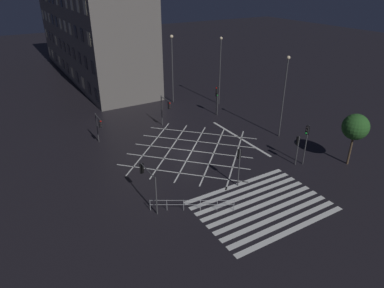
{
  "coord_description": "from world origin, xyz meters",
  "views": [
    {
      "loc": [
        -17.2,
        -29.21,
        17.69
      ],
      "look_at": [
        0.0,
        0.0,
        0.85
      ],
      "focal_mm": 32.0,
      "sensor_mm": 36.0,
      "label": 1
    }
  ],
  "objects_px": {
    "traffic_light_se_main": "(306,137)",
    "street_tree_near": "(356,127)",
    "traffic_light_median_south": "(239,160)",
    "traffic_light_nw_cross": "(99,124)",
    "traffic_light_ne_main": "(217,95)",
    "traffic_light_median_north": "(166,107)",
    "traffic_light_sw_cross": "(147,177)",
    "traffic_light_ne_cross": "(217,97)",
    "street_lamp_far": "(220,63)",
    "street_lamp_west": "(285,88)",
    "street_lamp_east": "(172,58)",
    "traffic_light_se_cross": "(297,144)"
  },
  "relations": [
    {
      "from": "traffic_light_ne_main",
      "to": "street_tree_near",
      "type": "distance_m",
      "value": 18.76
    },
    {
      "from": "traffic_light_median_south",
      "to": "street_lamp_west",
      "type": "distance_m",
      "value": 12.98
    },
    {
      "from": "traffic_light_median_north",
      "to": "traffic_light_se_cross",
      "type": "height_order",
      "value": "traffic_light_median_north"
    },
    {
      "from": "traffic_light_se_main",
      "to": "street_lamp_east",
      "type": "relative_size",
      "value": 0.44
    },
    {
      "from": "traffic_light_ne_cross",
      "to": "traffic_light_sw_cross",
      "type": "distance_m",
      "value": 21.98
    },
    {
      "from": "street_lamp_west",
      "to": "street_tree_near",
      "type": "relative_size",
      "value": 1.77
    },
    {
      "from": "street_lamp_east",
      "to": "traffic_light_ne_cross",
      "type": "bearing_deg",
      "value": -71.23
    },
    {
      "from": "street_lamp_east",
      "to": "street_lamp_far",
      "type": "distance_m",
      "value": 7.07
    },
    {
      "from": "street_lamp_west",
      "to": "traffic_light_median_south",
      "type": "bearing_deg",
      "value": -150.99
    },
    {
      "from": "traffic_light_se_main",
      "to": "street_lamp_far",
      "type": "bearing_deg",
      "value": -98.76
    },
    {
      "from": "traffic_light_median_south",
      "to": "street_lamp_east",
      "type": "height_order",
      "value": "street_lamp_east"
    },
    {
      "from": "traffic_light_median_south",
      "to": "traffic_light_nw_cross",
      "type": "relative_size",
      "value": 1.06
    },
    {
      "from": "traffic_light_nw_cross",
      "to": "street_lamp_far",
      "type": "xyz_separation_m",
      "value": [
        19.66,
        4.81,
        3.56
      ]
    },
    {
      "from": "traffic_light_sw_cross",
      "to": "traffic_light_se_cross",
      "type": "bearing_deg",
      "value": -95.17
    },
    {
      "from": "street_lamp_far",
      "to": "street_lamp_east",
      "type": "bearing_deg",
      "value": 141.88
    },
    {
      "from": "traffic_light_ne_cross",
      "to": "traffic_light_se_cross",
      "type": "relative_size",
      "value": 1.14
    },
    {
      "from": "traffic_light_median_north",
      "to": "traffic_light_ne_main",
      "type": "bearing_deg",
      "value": 94.52
    },
    {
      "from": "traffic_light_se_main",
      "to": "street_tree_near",
      "type": "distance_m",
      "value": 4.85
    },
    {
      "from": "street_lamp_west",
      "to": "street_lamp_far",
      "type": "height_order",
      "value": "street_lamp_far"
    },
    {
      "from": "traffic_light_se_cross",
      "to": "traffic_light_median_north",
      "type": "bearing_deg",
      "value": 26.17
    },
    {
      "from": "traffic_light_median_north",
      "to": "street_lamp_west",
      "type": "xyz_separation_m",
      "value": [
        10.76,
        -8.97,
        3.06
      ]
    },
    {
      "from": "traffic_light_sw_cross",
      "to": "street_lamp_far",
      "type": "relative_size",
      "value": 0.36
    },
    {
      "from": "traffic_light_ne_cross",
      "to": "traffic_light_median_north",
      "type": "xyz_separation_m",
      "value": [
        -8.19,
        -0.81,
        0.35
      ]
    },
    {
      "from": "traffic_light_nw_cross",
      "to": "traffic_light_sw_cross",
      "type": "bearing_deg",
      "value": 0.5
    },
    {
      "from": "traffic_light_median_south",
      "to": "street_lamp_west",
      "type": "xyz_separation_m",
      "value": [
        10.97,
        6.09,
        3.32
      ]
    },
    {
      "from": "street_tree_near",
      "to": "traffic_light_median_north",
      "type": "bearing_deg",
      "value": 124.53
    },
    {
      "from": "street_lamp_east",
      "to": "street_tree_near",
      "type": "xyz_separation_m",
      "value": [
        6.64,
        -26.34,
        -2.52
      ]
    },
    {
      "from": "street_lamp_west",
      "to": "traffic_light_se_main",
      "type": "bearing_deg",
      "value": -113.37
    },
    {
      "from": "traffic_light_median_north",
      "to": "traffic_light_se_main",
      "type": "xyz_separation_m",
      "value": [
        8.02,
        -15.32,
        0.12
      ]
    },
    {
      "from": "street_lamp_west",
      "to": "traffic_light_ne_main",
      "type": "bearing_deg",
      "value": 105.35
    },
    {
      "from": "traffic_light_nw_cross",
      "to": "traffic_light_sw_cross",
      "type": "height_order",
      "value": "traffic_light_nw_cross"
    },
    {
      "from": "traffic_light_ne_cross",
      "to": "traffic_light_sw_cross",
      "type": "bearing_deg",
      "value": -49.39
    },
    {
      "from": "traffic_light_nw_cross",
      "to": "traffic_light_se_main",
      "type": "bearing_deg",
      "value": 48.23
    },
    {
      "from": "traffic_light_ne_cross",
      "to": "traffic_light_ne_main",
      "type": "bearing_deg",
      "value": -19.82
    },
    {
      "from": "traffic_light_ne_cross",
      "to": "traffic_light_median_south",
      "type": "height_order",
      "value": "traffic_light_median_south"
    },
    {
      "from": "traffic_light_se_main",
      "to": "traffic_light_nw_cross",
      "type": "bearing_deg",
      "value": -41.77
    },
    {
      "from": "traffic_light_median_south",
      "to": "traffic_light_se_cross",
      "type": "bearing_deg",
      "value": -89.02
    },
    {
      "from": "street_tree_near",
      "to": "traffic_light_nw_cross",
      "type": "bearing_deg",
      "value": 140.38
    },
    {
      "from": "street_lamp_east",
      "to": "traffic_light_sw_cross",
      "type": "bearing_deg",
      "value": -122.26
    },
    {
      "from": "street_lamp_far",
      "to": "traffic_light_ne_main",
      "type": "bearing_deg",
      "value": -128.33
    },
    {
      "from": "street_tree_near",
      "to": "traffic_light_ne_cross",
      "type": "bearing_deg",
      "value": 102.1
    },
    {
      "from": "street_lamp_west",
      "to": "street_lamp_far",
      "type": "distance_m",
      "value": 13.32
    },
    {
      "from": "traffic_light_se_cross",
      "to": "street_lamp_east",
      "type": "xyz_separation_m",
      "value": [
        -1.83,
        23.62,
        4.37
      ]
    },
    {
      "from": "street_lamp_west",
      "to": "street_lamp_far",
      "type": "bearing_deg",
      "value": 88.76
    },
    {
      "from": "traffic_light_ne_cross",
      "to": "traffic_light_median_north",
      "type": "relative_size",
      "value": 0.91
    },
    {
      "from": "traffic_light_median_north",
      "to": "traffic_light_median_south",
      "type": "distance_m",
      "value": 15.06
    },
    {
      "from": "traffic_light_nw_cross",
      "to": "street_lamp_east",
      "type": "relative_size",
      "value": 0.36
    },
    {
      "from": "traffic_light_ne_cross",
      "to": "traffic_light_se_main",
      "type": "xyz_separation_m",
      "value": [
        -0.17,
        -16.13,
        0.47
      ]
    },
    {
      "from": "traffic_light_median_south",
      "to": "street_lamp_west",
      "type": "bearing_deg",
      "value": -60.99
    },
    {
      "from": "street_lamp_far",
      "to": "street_tree_near",
      "type": "height_order",
      "value": "street_lamp_far"
    }
  ]
}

